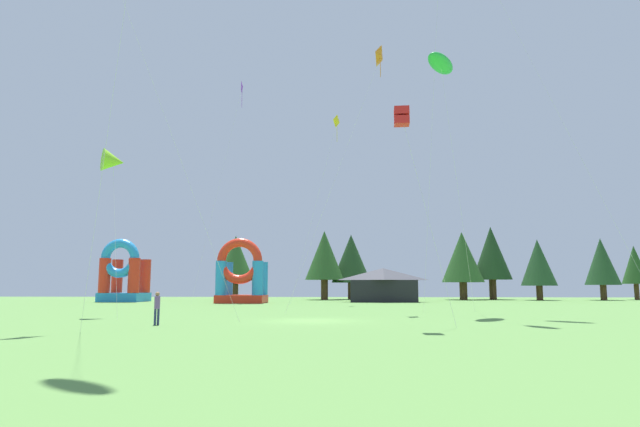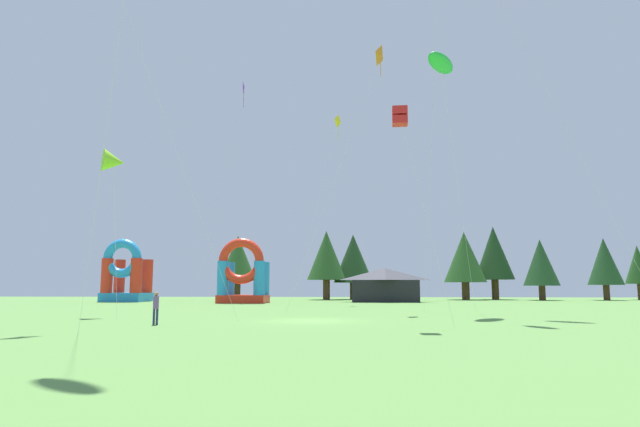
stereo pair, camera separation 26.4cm
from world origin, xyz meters
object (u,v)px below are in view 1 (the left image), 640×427
object	(u,v)px
kite_yellow_diamond	(337,124)
festival_tent	(383,285)
kite_purple_diamond	(242,89)
inflatable_blue_arch	(123,277)
kite_lime_delta	(113,161)
person_midfield	(157,305)
kite_orange_diamond	(381,59)
kite_red_box	(402,117)
inflatable_orange_dome	(241,278)
kite_green_parafoil	(441,64)

from	to	relation	value
kite_yellow_diamond	festival_tent	size ratio (longest dim) A/B	2.61
kite_purple_diamond	festival_tent	bearing A→B (deg)	3.78
inflatable_blue_arch	kite_lime_delta	bearing A→B (deg)	-68.30
kite_purple_diamond	kite_lime_delta	size ratio (longest dim) A/B	2.48
festival_tent	person_midfield	bearing A→B (deg)	-108.66
kite_orange_diamond	person_midfield	bearing A→B (deg)	-130.54
kite_red_box	inflatable_orange_dome	bearing A→B (deg)	113.35
kite_orange_diamond	inflatable_orange_dome	bearing A→B (deg)	126.73
kite_green_parafoil	kite_purple_diamond	bearing A→B (deg)	126.64
kite_red_box	kite_lime_delta	size ratio (longest dim) A/B	0.96
kite_yellow_diamond	person_midfield	world-z (taller)	kite_yellow_diamond
kite_purple_diamond	kite_lime_delta	bearing A→B (deg)	-94.15
kite_red_box	festival_tent	world-z (taller)	kite_red_box
person_midfield	festival_tent	size ratio (longest dim) A/B	0.21
kite_green_parafoil	person_midfield	bearing A→B (deg)	-145.94
kite_lime_delta	inflatable_blue_arch	size ratio (longest dim) A/B	1.45
kite_red_box	kite_lime_delta	world-z (taller)	kite_lime_delta
inflatable_blue_arch	inflatable_orange_dome	size ratio (longest dim) A/B	1.05
person_midfield	kite_yellow_diamond	bearing A→B (deg)	40.16
kite_green_parafoil	inflatable_orange_dome	world-z (taller)	kite_green_parafoil
kite_purple_diamond	kite_lime_delta	xyz separation A→B (m)	(-2.07, -28.59, -15.36)
kite_red_box	festival_tent	size ratio (longest dim) A/B	1.35
kite_lime_delta	kite_green_parafoil	distance (m)	22.52
kite_green_parafoil	inflatable_orange_dome	xyz separation A→B (m)	(-18.04, 21.97, -14.17)
kite_lime_delta	kite_purple_diamond	bearing A→B (deg)	85.85
inflatable_blue_arch	festival_tent	world-z (taller)	inflatable_blue_arch
inflatable_orange_dome	person_midfield	bearing A→B (deg)	-85.05
kite_orange_diamond	kite_green_parafoil	xyz separation A→B (m)	(3.87, -2.99, -1.78)
kite_orange_diamond	kite_green_parafoil	size ratio (longest dim) A/B	1.11
kite_green_parafoil	inflatable_orange_dome	size ratio (longest dim) A/B	2.54
kite_orange_diamond	person_midfield	distance (m)	24.85
inflatable_orange_dome	kite_red_box	bearing A→B (deg)	-66.65
kite_orange_diamond	festival_tent	bearing A→B (deg)	87.25
kite_orange_diamond	kite_lime_delta	distance (m)	20.33
kite_purple_diamond	kite_orange_diamond	world-z (taller)	kite_purple_diamond
kite_lime_delta	person_midfield	distance (m)	12.87
kite_purple_diamond	person_midfield	world-z (taller)	kite_purple_diamond
kite_red_box	kite_yellow_diamond	bearing A→B (deg)	97.35
kite_red_box	kite_purple_diamond	xyz separation A→B (m)	(-15.37, 36.86, 15.45)
kite_purple_diamond	kite_green_parafoil	world-z (taller)	kite_purple_diamond
kite_lime_delta	inflatable_orange_dome	distance (m)	26.06
person_midfield	inflatable_orange_dome	size ratio (longest dim) A/B	0.23
kite_purple_diamond	person_midfield	size ratio (longest dim) A/B	16.70
kite_orange_diamond	inflatable_orange_dome	world-z (taller)	kite_orange_diamond
kite_purple_diamond	kite_yellow_diamond	distance (m)	14.64
kite_red_box	festival_tent	xyz separation A→B (m)	(0.99, 37.94, -7.66)
kite_lime_delta	kite_green_parafoil	xyz separation A→B (m)	(21.16, 2.92, 7.14)
kite_yellow_diamond	kite_red_box	bearing A→B (deg)	-82.65
kite_green_parafoil	person_midfield	size ratio (longest dim) A/B	11.20
inflatable_orange_dome	kite_lime_delta	bearing A→B (deg)	-97.14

